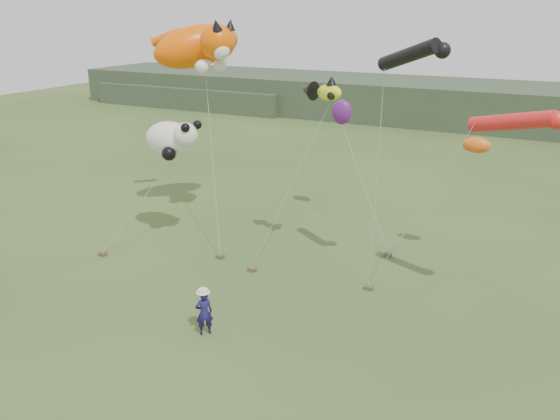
# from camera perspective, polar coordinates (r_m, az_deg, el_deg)

# --- Properties ---
(ground) EXTENTS (120.00, 120.00, 0.00)m
(ground) POSITION_cam_1_polar(r_m,az_deg,el_deg) (20.46, -6.01, -12.19)
(ground) COLOR #385123
(ground) RESTS_ON ground
(headland) EXTENTS (90.00, 13.00, 4.00)m
(headland) POSITION_cam_1_polar(r_m,az_deg,el_deg) (61.16, 14.60, 10.90)
(headland) COLOR #2D3D28
(headland) RESTS_ON ground
(festival_attendant) EXTENTS (0.72, 0.72, 1.69)m
(festival_attendant) POSITION_cam_1_polar(r_m,az_deg,el_deg) (19.82, -7.94, -10.58)
(festival_attendant) COLOR #1B1550
(festival_attendant) RESTS_ON ground
(sandbag_anchors) EXTENTS (12.66, 6.21, 0.17)m
(sandbag_anchors) POSITION_cam_1_polar(r_m,az_deg,el_deg) (24.93, -1.69, -5.65)
(sandbag_anchors) COLOR brown
(sandbag_anchors) RESTS_ON ground
(cat_kite) EXTENTS (5.97, 4.93, 2.89)m
(cat_kite) POSITION_cam_1_polar(r_m,az_deg,el_deg) (28.70, -8.28, 16.59)
(cat_kite) COLOR #F75A01
(cat_kite) RESTS_ON ground
(fish_kite) EXTENTS (2.22, 1.47, 1.09)m
(fish_kite) POSITION_cam_1_polar(r_m,az_deg,el_deg) (23.69, 4.36, 12.29)
(fish_kite) COLOR yellow
(fish_kite) RESTS_ON ground
(tube_kites) EXTENTS (6.84, 2.22, 3.34)m
(tube_kites) POSITION_cam_1_polar(r_m,az_deg,el_deg) (20.72, 19.10, 11.85)
(tube_kites) COLOR black
(tube_kites) RESTS_ON ground
(panda_kite) EXTENTS (3.03, 1.96, 1.88)m
(panda_kite) POSITION_cam_1_polar(r_m,az_deg,el_deg) (26.69, -11.19, 7.29)
(panda_kite) COLOR white
(panda_kite) RESTS_ON ground
(misc_kites) EXTENTS (8.40, 3.70, 1.39)m
(misc_kites) POSITION_cam_1_polar(r_m,az_deg,el_deg) (27.61, 10.83, 8.98)
(misc_kites) COLOR orange
(misc_kites) RESTS_ON ground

